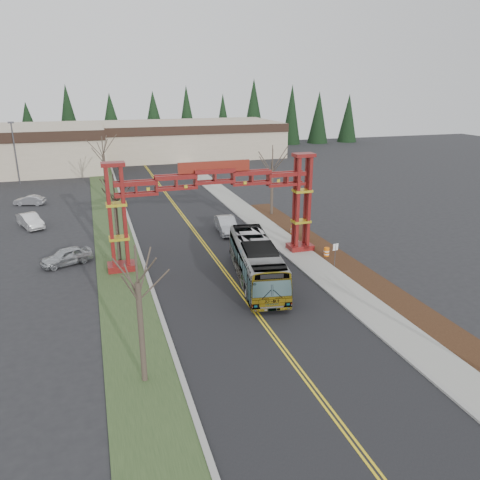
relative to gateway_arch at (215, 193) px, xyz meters
name	(u,v)px	position (x,y,z in m)	size (l,w,h in m)	color
ground	(304,377)	(0.00, -18.00, -5.98)	(200.00, 200.00, 0.00)	black
road	(198,236)	(0.00, 7.00, -5.97)	(12.00, 110.00, 0.02)	black
lane_line_left	(197,236)	(-0.12, 7.00, -5.96)	(0.12, 100.00, 0.01)	yellow
lane_line_right	(199,236)	(0.12, 7.00, -5.96)	(0.12, 100.00, 0.01)	yellow
curb_right	(255,230)	(6.15, 7.00, -5.91)	(0.30, 110.00, 0.15)	#979793
sidewalk_right	(268,229)	(7.60, 7.00, -5.91)	(2.60, 110.00, 0.14)	gray
landscape_strip	(368,280)	(10.20, -8.00, -5.92)	(2.60, 50.00, 0.12)	black
grass_median	(116,244)	(-8.00, 7.00, -5.94)	(4.00, 110.00, 0.08)	#2D4221
curb_left	(136,241)	(-6.15, 7.00, -5.91)	(0.30, 110.00, 0.15)	#979793
gateway_arch	(215,193)	(0.00, 0.00, 0.00)	(18.20, 1.60, 8.90)	#570B11
retail_building_east	(186,139)	(10.00, 61.95, -2.47)	(38.00, 20.30, 7.00)	tan
conifer_treeline	(132,121)	(0.25, 74.00, 0.50)	(116.10, 5.60, 13.00)	black
transit_bus	(256,262)	(1.80, -5.46, -4.36)	(2.72, 11.64, 3.24)	#9C9DA3
silver_sedan	(226,225)	(3.07, 7.30, -5.16)	(1.73, 4.96, 1.64)	#A5A8AD
parked_car_near_a	(66,256)	(-12.32, 2.81, -5.26)	(1.71, 4.24, 1.45)	#AAAEB2
parked_car_near_b	(30,221)	(-16.33, 15.31, -5.23)	(1.58, 4.54, 1.50)	white
parked_car_far_a	(30,200)	(-17.41, 25.88, -5.37)	(1.29, 3.71, 1.22)	#A3A4AA
bare_tree_median_near	(138,284)	(-8.00, -15.84, -0.49)	(2.90, 2.90, 7.44)	#382D26
bare_tree_median_mid	(115,199)	(-8.00, 2.00, -0.39)	(3.05, 3.05, 7.65)	#382D26
bare_tree_median_far	(103,155)	(-8.00, 24.91, 0.09)	(3.39, 3.39, 8.35)	#382D26
bare_tree_right_far	(272,169)	(10.00, 12.29, -0.56)	(3.34, 3.34, 7.66)	#382D26
light_pole_far	(15,148)	(-20.25, 40.61, -0.61)	(0.81, 0.40, 9.29)	#3F3F44
street_sign	(335,250)	(8.96, -4.77, -4.47)	(0.48, 0.09, 2.11)	#3F3F44
barrel_south	(326,253)	(9.47, -2.37, -5.54)	(0.48, 0.48, 0.89)	orange
barrel_mid	(306,236)	(9.63, 2.15, -5.44)	(0.59, 0.59, 1.09)	orange
barrel_north	(294,230)	(9.30, 4.38, -5.46)	(0.56, 0.56, 1.04)	orange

